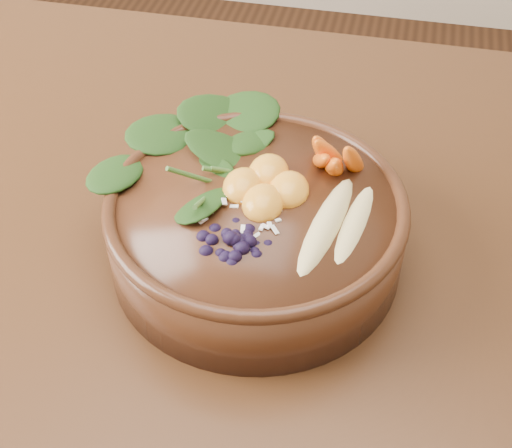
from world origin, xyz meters
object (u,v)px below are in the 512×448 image
(stoneware_bowl, at_px, (256,231))
(carrot_cluster, at_px, (339,136))
(dining_table, at_px, (262,257))
(mandarin_cluster, at_px, (266,178))
(blueberry_pile, at_px, (230,226))
(banana_halves, at_px, (342,213))
(kale_heap, at_px, (240,136))

(stoneware_bowl, distance_m, carrot_cluster, 0.14)
(dining_table, bearing_deg, mandarin_cluster, -75.49)
(stoneware_bowl, xyz_separation_m, blueberry_pile, (-0.01, -0.07, 0.07))
(stoneware_bowl, xyz_separation_m, banana_halves, (0.09, -0.02, 0.06))
(kale_heap, xyz_separation_m, carrot_cluster, (0.11, -0.00, 0.02))
(dining_table, bearing_deg, banana_halves, -45.30)
(carrot_cluster, xyz_separation_m, mandarin_cluster, (-0.07, -0.05, -0.03))
(dining_table, relative_size, kale_heap, 7.48)
(carrot_cluster, relative_size, mandarin_cluster, 0.87)
(mandarin_cluster, height_order, blueberry_pile, blueberry_pile)
(dining_table, relative_size, mandarin_cluster, 15.45)
(carrot_cluster, bearing_deg, blueberry_pile, -109.55)
(carrot_cluster, distance_m, mandarin_cluster, 0.09)
(carrot_cluster, distance_m, blueberry_pile, 0.17)
(dining_table, xyz_separation_m, stoneware_bowl, (0.01, -0.09, 0.14))
(carrot_cluster, xyz_separation_m, banana_halves, (0.02, -0.09, -0.03))
(dining_table, height_order, banana_halves, banana_halves)
(carrot_cluster, height_order, banana_halves, carrot_cluster)
(dining_table, relative_size, blueberry_pile, 10.60)
(carrot_cluster, bearing_deg, stoneware_bowl, -123.69)
(banana_halves, distance_m, blueberry_pile, 0.12)
(dining_table, xyz_separation_m, blueberry_pile, (0.00, -0.16, 0.20))
(mandarin_cluster, relative_size, blueberry_pile, 0.69)
(blueberry_pile, bearing_deg, kale_heap, 99.56)
(dining_table, distance_m, blueberry_pile, 0.26)
(stoneware_bowl, bearing_deg, carrot_cluster, 44.07)
(carrot_cluster, distance_m, banana_halves, 0.10)
(mandarin_cluster, distance_m, blueberry_pile, 0.09)
(kale_heap, bearing_deg, mandarin_cluster, -54.02)
(kale_heap, xyz_separation_m, banana_halves, (0.13, -0.09, -0.01))
(dining_table, xyz_separation_m, kale_heap, (-0.02, -0.01, 0.21))
(stoneware_bowl, height_order, kale_heap, kale_heap)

